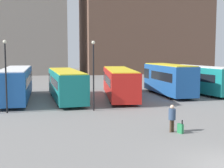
# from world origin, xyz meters

# --- Properties ---
(bus_0) EXTENTS (2.75, 12.36, 3.10)m
(bus_0) POSITION_xyz_m (-9.88, 20.69, 1.70)
(bus_0) COLOR #1E56A3
(bus_0) RESTS_ON ground_plane
(bus_1) EXTENTS (2.95, 11.37, 2.90)m
(bus_1) POSITION_xyz_m (-5.17, 19.56, 1.58)
(bus_1) COLOR #19847F
(bus_1) RESTS_ON ground_plane
(bus_2) EXTENTS (4.28, 12.06, 2.95)m
(bus_2) POSITION_xyz_m (0.29, 19.94, 1.61)
(bus_2) COLOR red
(bus_2) RESTS_ON ground_plane
(bus_3) EXTENTS (2.54, 9.15, 3.33)m
(bus_3) POSITION_xyz_m (5.92, 20.44, 1.80)
(bus_3) COLOR #1E56A3
(bus_3) RESTS_ON ground_plane
(bus_4) EXTENTS (3.99, 10.54, 3.08)m
(bus_4) POSITION_xyz_m (9.87, 21.18, 1.67)
(bus_4) COLOR #19847F
(bus_4) RESTS_ON ground_plane
(traveler) EXTENTS (0.52, 0.52, 1.62)m
(traveler) POSITION_xyz_m (-0.18, 5.79, 0.96)
(traveler) COLOR #4C3828
(traveler) RESTS_ON ground_plane
(suitcase) EXTENTS (0.27, 0.42, 0.80)m
(suitcase) POSITION_xyz_m (0.20, 5.43, 0.28)
(suitcase) COLOR #28844C
(suitcase) RESTS_ON ground_plane
(lamp_post_0) EXTENTS (0.28, 0.28, 5.54)m
(lamp_post_0) POSITION_xyz_m (-3.49, 13.42, 3.27)
(lamp_post_0) COLOR black
(lamp_post_0) RESTS_ON ground_plane
(lamp_post_3) EXTENTS (0.28, 0.28, 5.57)m
(lamp_post_3) POSITION_xyz_m (-10.13, 13.99, 3.28)
(lamp_post_3) COLOR black
(lamp_post_3) RESTS_ON ground_plane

